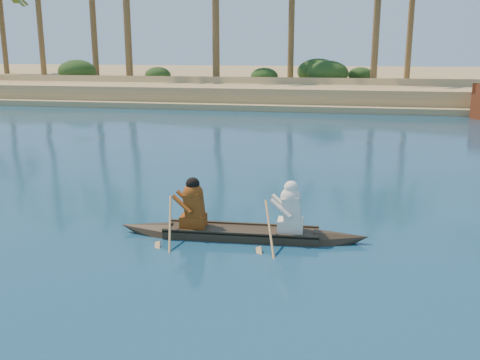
# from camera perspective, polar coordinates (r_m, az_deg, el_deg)

# --- Properties ---
(sandy_embankment) EXTENTS (150.00, 51.00, 1.50)m
(sandy_embankment) POSITION_cam_1_polar(r_m,az_deg,el_deg) (57.44, 18.03, 9.93)
(sandy_embankment) COLOR tan
(sandy_embankment) RESTS_ON ground
(shrub_cluster) EXTENTS (100.00, 6.00, 2.40)m
(shrub_cluster) POSITION_cam_1_polar(r_m,az_deg,el_deg) (42.16, 20.21, 9.53)
(shrub_cluster) COLOR #1E3C16
(shrub_cluster) RESTS_ON ground
(canoe) EXTENTS (5.07, 0.96, 1.39)m
(canoe) POSITION_cam_1_polar(r_m,az_deg,el_deg) (10.71, 0.13, -4.83)
(canoe) COLOR #30291A
(canoe) RESTS_ON ground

